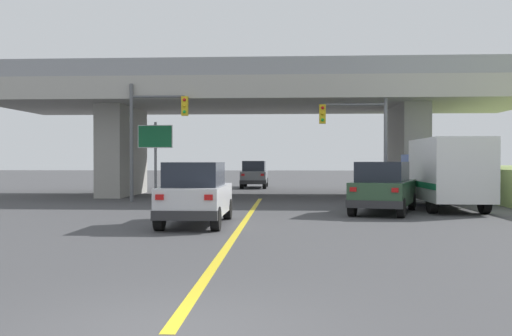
{
  "coord_description": "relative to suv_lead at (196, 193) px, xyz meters",
  "views": [
    {
      "loc": [
        1.44,
        -6.7,
        2.09
      ],
      "look_at": [
        0.09,
        18.03,
        1.74
      ],
      "focal_mm": 39.91,
      "sensor_mm": 36.0,
      "label": 1
    }
  ],
  "objects": [
    {
      "name": "overpass_bridge",
      "position": [
        1.49,
        15.12,
        4.15
      ],
      "size": [
        30.55,
        10.05,
        7.24
      ],
      "color": "#A8A59E",
      "rests_on": "ground"
    },
    {
      "name": "suv_crossing",
      "position": [
        6.72,
        4.44,
        0.0
      ],
      "size": [
        3.38,
        5.17,
        2.02
      ],
      "rotation": [
        0.0,
        0.0,
        -0.32
      ],
      "color": "#2D4C33",
      "rests_on": "ground"
    },
    {
      "name": "suv_lead",
      "position": [
        0.0,
        0.0,
        0.0
      ],
      "size": [
        1.93,
        4.48,
        2.02
      ],
      "color": "silver",
      "rests_on": "ground"
    },
    {
      "name": "sedan_oncoming",
      "position": [
        0.48,
        24.49,
        0.0
      ],
      "size": [
        1.91,
        4.71,
        2.02
      ],
      "color": "slate",
      "rests_on": "ground"
    },
    {
      "name": "traffic_signal_nearside",
      "position": [
        6.72,
        10.49,
        2.57
      ],
      "size": [
        3.39,
        0.36,
        5.75
      ],
      "color": "slate",
      "rests_on": "ground"
    },
    {
      "name": "lane_divider_stripe",
      "position": [
        1.49,
        0.52,
        -1.01
      ],
      "size": [
        0.2,
        23.9,
        0.01
      ],
      "primitive_type": "cube",
      "color": "yellow",
      "rests_on": "ground"
    },
    {
      "name": "traffic_signal_farside",
      "position": [
        -3.92,
        9.94,
        2.74
      ],
      "size": [
        2.95,
        0.36,
        5.9
      ],
      "color": "#56595E",
      "rests_on": "ground"
    },
    {
      "name": "ground",
      "position": [
        1.49,
        15.12,
        -1.01
      ],
      "size": [
        160.0,
        160.0,
        0.0
      ],
      "primitive_type": "plane",
      "color": "#424244"
    },
    {
      "name": "box_truck",
      "position": [
        9.6,
        6.32,
        0.56
      ],
      "size": [
        2.33,
        6.84,
        2.97
      ],
      "color": "navy",
      "rests_on": "ground"
    },
    {
      "name": "highway_sign",
      "position": [
        -4.1,
        11.88,
        2.02
      ],
      "size": [
        1.87,
        0.17,
        4.12
      ],
      "color": "slate",
      "rests_on": "ground"
    }
  ]
}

